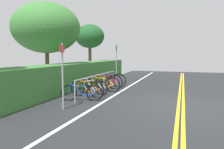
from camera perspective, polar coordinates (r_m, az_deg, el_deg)
name	(u,v)px	position (r m, az deg, el deg)	size (l,w,h in m)	color
ground_plane	(181,106)	(8.29, 17.46, -7.79)	(30.64, 10.32, 0.05)	#232628
centre_line_yellow_inner	(183,105)	(8.29, 18.03, -7.62)	(27.57, 0.10, 0.00)	gold
centre_line_yellow_outer	(179,105)	(8.29, 16.91, -7.59)	(27.57, 0.10, 0.00)	gold
bike_lane_stripe_white	(107,100)	(8.76, -1.44, -6.65)	(27.57, 0.12, 0.00)	white
bike_rack	(98,79)	(10.42, -3.58, -1.21)	(4.83, 0.05, 0.85)	#9EA0A5
bicycle_0	(82,93)	(8.69, -7.88, -4.69)	(0.59, 1.63, 0.68)	black
bicycle_1	(87,89)	(9.41, -6.50, -3.67)	(0.50, 1.72, 0.76)	black
bicycle_2	(92,87)	(10.09, -5.15, -3.20)	(0.58, 1.67, 0.70)	black
bicycle_3	(102,84)	(10.71, -2.49, -2.53)	(0.46, 1.79, 0.76)	black
bicycle_4	(105,82)	(11.46, -1.72, -1.96)	(0.51, 1.81, 0.78)	black
bicycle_5	(111,80)	(12.23, -0.20, -1.47)	(0.46, 1.74, 0.79)	black
sign_post_near	(62,70)	(7.30, -12.75, 1.20)	(0.36, 0.09, 2.17)	gray
sign_post_far	(116,61)	(13.13, 1.14, 3.63)	(0.36, 0.07, 2.39)	gray
hedge_backdrop	(77,75)	(12.54, -8.99, -0.02)	(13.78, 1.36, 1.33)	#387533
tree_mid	(46,28)	(12.32, -16.69, 11.47)	(3.56, 3.56, 4.51)	brown
tree_far_right	(90,37)	(17.60, -5.80, 9.76)	(2.29, 2.29, 4.13)	brown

